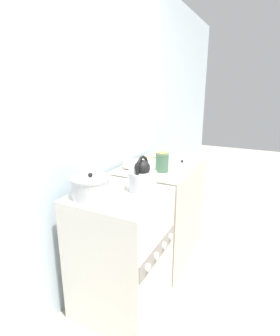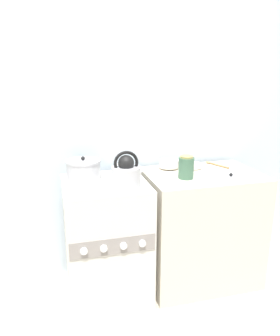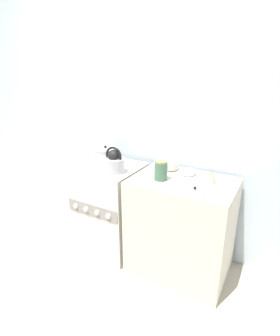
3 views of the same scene
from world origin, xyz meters
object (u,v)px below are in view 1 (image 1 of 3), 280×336
(cooking_pot, at_px, (91,187))
(enamel_bowl, at_px, (132,164))
(storage_jar, at_px, (162,162))
(loose_pot_lid, at_px, (182,163))
(stove, at_px, (121,252))
(kettle, at_px, (142,177))
(small_ceramic_bowl, at_px, (146,161))

(cooking_pot, bearing_deg, enamel_bowl, 6.40)
(storage_jar, bearing_deg, loose_pot_lid, -12.38)
(stove, relative_size, storage_jar, 5.38)
(stove, height_order, kettle, kettle)
(kettle, distance_m, enamel_bowl, 0.49)
(enamel_bowl, bearing_deg, small_ceramic_bowl, -12.09)
(stove, bearing_deg, enamel_bowl, 20.46)
(kettle, height_order, small_ceramic_bowl, kettle)
(cooking_pot, height_order, small_ceramic_bowl, cooking_pot)
(small_ceramic_bowl, relative_size, loose_pot_lid, 0.75)
(enamel_bowl, bearing_deg, kettle, -143.37)
(stove, height_order, loose_pot_lid, loose_pot_lid)
(enamel_bowl, bearing_deg, loose_pot_lid, -43.48)
(enamel_bowl, xyz_separation_m, loose_pot_lid, (0.34, -0.32, -0.03))
(stove, distance_m, cooking_pot, 0.52)
(cooking_pot, xyz_separation_m, storage_jar, (0.68, -0.18, 0.01))
(cooking_pot, distance_m, storage_jar, 0.70)
(stove, relative_size, cooking_pot, 3.57)
(small_ceramic_bowl, height_order, loose_pot_lid, small_ceramic_bowl)
(cooking_pot, bearing_deg, loose_pot_lid, -14.23)
(enamel_bowl, height_order, small_ceramic_bowl, enamel_bowl)
(small_ceramic_bowl, bearing_deg, kettle, -156.24)
(stove, xyz_separation_m, kettle, (0.13, -0.10, 0.51))
(stove, height_order, storage_jar, storage_jar)
(small_ceramic_bowl, distance_m, storage_jar, 0.27)
(loose_pot_lid, bearing_deg, enamel_bowl, 136.52)
(loose_pot_lid, bearing_deg, kettle, 177.65)
(kettle, bearing_deg, cooking_pot, 138.98)
(small_ceramic_bowl, bearing_deg, loose_pot_lid, -60.88)
(stove, bearing_deg, kettle, -37.57)
(kettle, height_order, cooking_pot, kettle)
(enamel_bowl, distance_m, storage_jar, 0.26)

